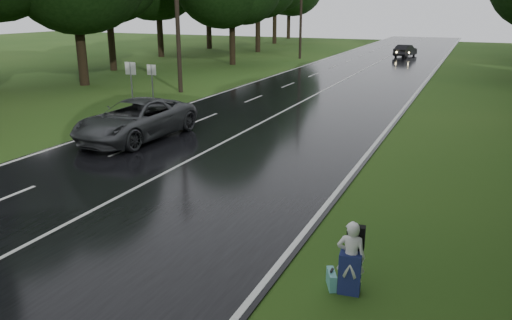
{
  "coord_description": "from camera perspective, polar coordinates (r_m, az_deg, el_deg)",
  "views": [
    {
      "loc": [
        9.27,
        -7.21,
        5.44
      ],
      "look_at": [
        3.61,
        5.5,
        1.1
      ],
      "focal_mm": 34.68,
      "sensor_mm": 36.0,
      "label": 1
    }
  ],
  "objects": [
    {
      "name": "ground",
      "position": [
        12.94,
        -25.69,
        -9.38
      ],
      "size": [
        160.0,
        160.0,
        0.0
      ],
      "primitive_type": "plane",
      "color": "#2B4B16",
      "rests_on": "ground"
    },
    {
      "name": "road",
      "position": [
        29.25,
        5.13,
        6.58
      ],
      "size": [
        12.0,
        140.0,
        0.04
      ],
      "primitive_type": "cube",
      "color": "black",
      "rests_on": "ground"
    },
    {
      "name": "lane_center",
      "position": [
        29.25,
        5.13,
        6.63
      ],
      "size": [
        0.12,
        140.0,
        0.01
      ],
      "primitive_type": "cube",
      "color": "silver",
      "rests_on": "road"
    },
    {
      "name": "grey_car",
      "position": [
        21.57,
        -13.69,
        4.56
      ],
      "size": [
        3.0,
        6.0,
        1.63
      ],
      "primitive_type": "imported",
      "rotation": [
        0.0,
        0.0,
        6.23
      ],
      "color": "#484A4C",
      "rests_on": "road"
    },
    {
      "name": "far_car",
      "position": [
        58.86,
        16.85,
        11.99
      ],
      "size": [
        2.19,
        4.18,
        1.31
      ],
      "primitive_type": "imported",
      "rotation": [
        0.0,
        0.0,
        2.93
      ],
      "color": "black",
      "rests_on": "road"
    },
    {
      "name": "hitchhiker",
      "position": [
        10.0,
        10.89,
        -11.25
      ],
      "size": [
        0.6,
        0.55,
        1.54
      ],
      "color": "silver",
      "rests_on": "ground"
    },
    {
      "name": "suitcase",
      "position": [
        10.37,
        8.68,
        -13.44
      ],
      "size": [
        0.33,
        0.5,
        0.35
      ],
      "primitive_type": "cube",
      "rotation": [
        0.0,
        0.0,
        0.43
      ],
      "color": "#53A29F",
      "rests_on": "ground"
    },
    {
      "name": "utility_pole_mid",
      "position": [
        33.33,
        -8.67,
        7.74
      ],
      "size": [
        1.8,
        0.28,
        9.28
      ],
      "primitive_type": null,
      "color": "black",
      "rests_on": "ground"
    },
    {
      "name": "utility_pole_far",
      "position": [
        54.86,
        5.07,
        11.58
      ],
      "size": [
        1.8,
        0.28,
        10.13
      ],
      "primitive_type": null,
      "color": "black",
      "rests_on": "ground"
    },
    {
      "name": "road_sign_a",
      "position": [
        27.21,
        -13.92,
        5.29
      ],
      "size": [
        0.64,
        0.1,
        2.67
      ],
      "primitive_type": null,
      "color": "white",
      "rests_on": "ground"
    },
    {
      "name": "road_sign_b",
      "position": [
        28.64,
        -11.71,
        6.02
      ],
      "size": [
        0.57,
        0.1,
        2.36
      ],
      "primitive_type": null,
      "color": "white",
      "rests_on": "ground"
    },
    {
      "name": "tree_left_d",
      "position": [
        38.06,
        -19.13,
        8.17
      ],
      "size": [
        9.01,
        9.01,
        14.08
      ],
      "primitive_type": null,
      "color": "black",
      "rests_on": "ground"
    },
    {
      "name": "tree_left_e",
      "position": [
        49.01,
        -2.71,
        10.94
      ],
      "size": [
        8.7,
        8.7,
        13.59
      ],
      "primitive_type": null,
      "color": "black",
      "rests_on": "ground"
    },
    {
      "name": "tree_left_f",
      "position": [
        62.76,
        0.22,
        12.36
      ],
      "size": [
        9.72,
        9.72,
        15.19
      ],
      "primitive_type": null,
      "color": "black",
      "rests_on": "ground"
    }
  ]
}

